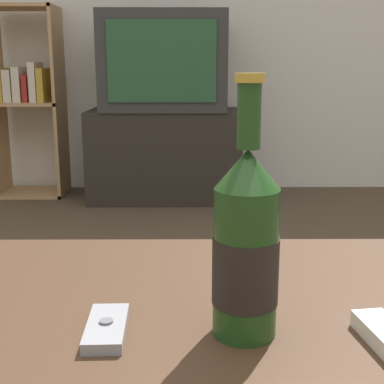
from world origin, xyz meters
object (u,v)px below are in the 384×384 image
object	(u,v)px
bookshelf	(26,97)
beer_bottle	(246,247)
tv_stand	(165,154)
cell_phone	(107,328)
television	(164,62)

from	to	relation	value
bookshelf	beer_bottle	distance (m)	2.93
tv_stand	beer_bottle	distance (m)	2.67
tv_stand	bookshelf	distance (m)	0.92
bookshelf	beer_bottle	xyz separation A→B (m)	(1.06, -2.74, -0.02)
bookshelf	cell_phone	size ratio (longest dim) A/B	10.97
cell_phone	tv_stand	bearing A→B (deg)	89.29
television	cell_phone	world-z (taller)	television
tv_stand	bookshelf	size ratio (longest dim) A/B	0.79
tv_stand	bookshelf	bearing A→B (deg)	173.28
tv_stand	television	distance (m)	0.55
beer_bottle	cell_phone	distance (m)	0.19
television	beer_bottle	bearing A→B (deg)	-85.46
tv_stand	television	size ratio (longest dim) A/B	1.26
television	cell_phone	size ratio (longest dim) A/B	6.89
television	beer_bottle	world-z (taller)	television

